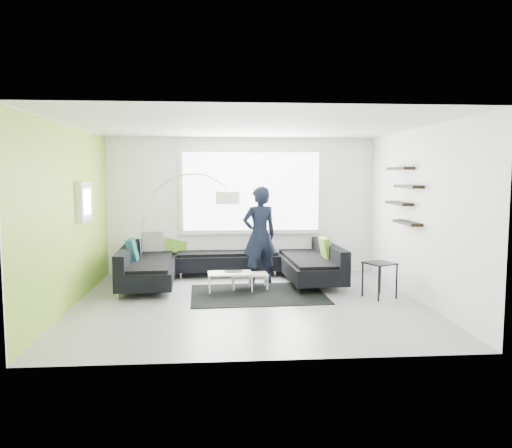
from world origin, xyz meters
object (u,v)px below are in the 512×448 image
at_px(arc_lamp, 140,228).
at_px(laptop, 234,272).
at_px(side_table, 379,280).
at_px(person, 260,235).
at_px(sectional_sofa, 230,263).
at_px(coffee_table, 240,281).

relative_size(arc_lamp, laptop, 6.20).
height_order(side_table, person, person).
height_order(person, laptop, person).
bearing_deg(sectional_sofa, coffee_table, -78.20).
bearing_deg(sectional_sofa, arc_lamp, 172.05).
bearing_deg(coffee_table, laptop, -149.50).
bearing_deg(side_table, sectional_sofa, 150.50).
bearing_deg(side_table, laptop, 164.10).
height_order(coffee_table, person, person).
bearing_deg(side_table, arc_lamp, 159.61).
bearing_deg(person, laptop, 30.75).
relative_size(coffee_table, person, 0.55).
relative_size(coffee_table, arc_lamp, 0.48).
xyz_separation_m(sectional_sofa, person, (0.55, -0.15, 0.54)).
bearing_deg(arc_lamp, sectional_sofa, 9.23).
relative_size(sectional_sofa, coffee_table, 4.08).
distance_m(coffee_table, person, 0.97).
relative_size(coffee_table, laptop, 3.00).
height_order(sectional_sofa, laptop, sectional_sofa).
xyz_separation_m(person, laptop, (-0.50, -0.56, -0.57)).
relative_size(arc_lamp, side_table, 3.49).
xyz_separation_m(sectional_sofa, side_table, (2.45, -1.39, -0.08)).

